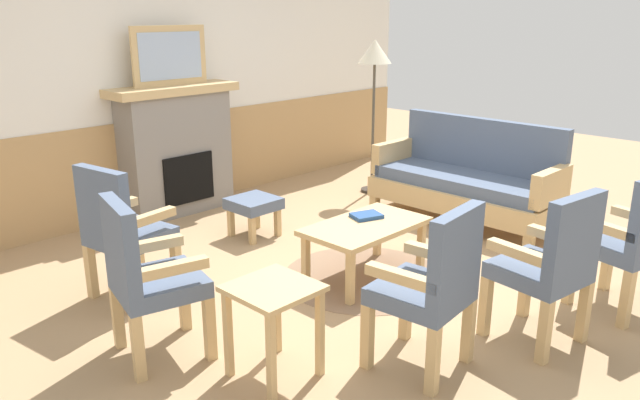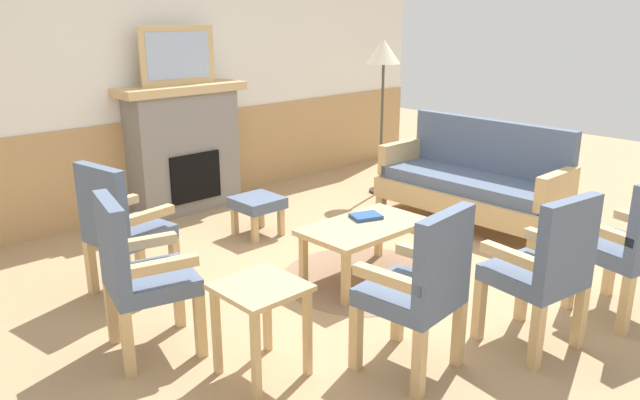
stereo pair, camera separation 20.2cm
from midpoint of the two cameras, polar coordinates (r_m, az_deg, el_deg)
ground_plane at (r=4.80m, az=4.11°, el=-7.20°), size 14.00×14.00×0.00m
wall_back at (r=6.45m, az=-13.14°, el=10.81°), size 7.20×0.14×2.70m
fireplace at (r=6.34m, az=-11.59°, el=4.77°), size 1.30×0.44×1.28m
framed_picture at (r=6.21m, az=-12.10°, el=12.97°), size 0.80×0.04×0.56m
couch at (r=6.06m, az=14.91°, el=1.48°), size 0.70×1.80×0.98m
coffee_table at (r=4.65m, az=5.37°, el=-2.89°), size 0.96×0.56×0.44m
round_rug at (r=4.80m, az=5.24°, el=-7.19°), size 1.27×1.27×0.01m
book_on_table at (r=4.76m, az=5.49°, el=-1.52°), size 0.27×0.24×0.03m
footstool at (r=5.59m, az=-4.79°, el=-0.49°), size 0.40×0.40×0.36m
armchair_near_fireplace at (r=3.71m, az=-15.00°, el=-6.25°), size 0.58×0.58×0.98m
armchair_by_window_left at (r=4.52m, az=-16.77°, el=-2.13°), size 0.55×0.55×0.98m
armchair_front_left at (r=3.90m, az=21.52°, el=-5.69°), size 0.54×0.54×0.98m
armchair_front_center at (r=4.52m, az=28.26°, el=-3.48°), size 0.58×0.58×0.98m
armchair_corner_left at (r=3.46m, az=11.03°, el=-7.69°), size 0.52×0.52×0.98m
side_table at (r=3.43m, az=-3.78°, el=-9.60°), size 0.44×0.44×0.55m
floor_lamp_by_couch at (r=6.77m, az=6.78°, el=12.61°), size 0.36×0.36×1.68m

